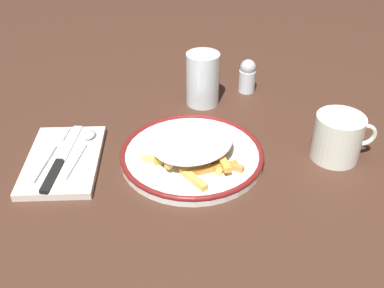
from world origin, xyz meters
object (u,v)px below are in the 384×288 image
object	(u,v)px
napkin	(63,160)
plate	(192,155)
spoon	(84,145)
fries_heap	(193,144)
coffee_mug	(339,138)
fork	(50,153)
water_glass	(203,79)
knife	(59,162)
salt_shaker	(247,76)

from	to	relation	value
napkin	plate	bearing A→B (deg)	1.65
plate	napkin	size ratio (longest dim) A/B	1.29
plate	spoon	distance (m)	0.21
fries_heap	coffee_mug	xyz separation A→B (m)	(0.27, 0.00, 0.01)
fork	water_glass	bearing A→B (deg)	35.49
plate	spoon	bearing A→B (deg)	172.45
napkin	coffee_mug	bearing A→B (deg)	0.46
fries_heap	coffee_mug	world-z (taller)	coffee_mug
fries_heap	fork	distance (m)	0.27
knife	spoon	bearing A→B (deg)	55.97
napkin	knife	distance (m)	0.02
knife	salt_shaker	world-z (taller)	salt_shaker
napkin	coffee_mug	distance (m)	0.51
coffee_mug	salt_shaker	distance (m)	0.30
napkin	water_glass	xyz separation A→B (m)	(0.27, 0.22, 0.05)
plate	napkin	xyz separation A→B (m)	(-0.24, -0.01, -0.00)
fork	fries_heap	bearing A→B (deg)	-2.43
fork	coffee_mug	xyz separation A→B (m)	(0.54, -0.01, 0.03)
salt_shaker	plate	bearing A→B (deg)	-117.04
spoon	water_glass	size ratio (longest dim) A/B	1.27
fries_heap	salt_shaker	size ratio (longest dim) A/B	2.67
knife	water_glass	xyz separation A→B (m)	(0.27, 0.24, 0.04)
spoon	fork	bearing A→B (deg)	-159.78
plate	fries_heap	distance (m)	0.03
knife	coffee_mug	size ratio (longest dim) A/B	1.78
spoon	water_glass	xyz separation A→B (m)	(0.24, 0.19, 0.04)
spoon	coffee_mug	size ratio (longest dim) A/B	1.29
fries_heap	water_glass	size ratio (longest dim) A/B	1.79
plate	napkin	world-z (taller)	plate
fork	knife	size ratio (longest dim) A/B	0.84
plate	salt_shaker	xyz separation A→B (m)	(0.14, 0.27, 0.03)
fork	spoon	xyz separation A→B (m)	(0.06, 0.02, 0.00)
napkin	salt_shaker	bearing A→B (deg)	36.22
knife	plate	bearing A→B (deg)	6.06
plate	fries_heap	bearing A→B (deg)	-76.97
knife	fries_heap	bearing A→B (deg)	4.56
fork	salt_shaker	distance (m)	0.49
fries_heap	spoon	xyz separation A→B (m)	(-0.21, 0.03, -0.02)
fries_heap	coffee_mug	size ratio (longest dim) A/B	1.82
plate	water_glass	size ratio (longest dim) A/B	2.27
fries_heap	knife	distance (m)	0.25
fork	napkin	bearing A→B (deg)	-24.64
spoon	salt_shaker	distance (m)	0.42
napkin	knife	world-z (taller)	knife
spoon	salt_shaker	size ratio (longest dim) A/B	1.90
plate	water_glass	bearing A→B (deg)	82.19
plate	knife	xyz separation A→B (m)	(-0.24, -0.03, 0.01)
fries_heap	salt_shaker	bearing A→B (deg)	63.73
fries_heap	water_glass	xyz separation A→B (m)	(0.03, 0.22, 0.02)
spoon	knife	bearing A→B (deg)	-124.03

